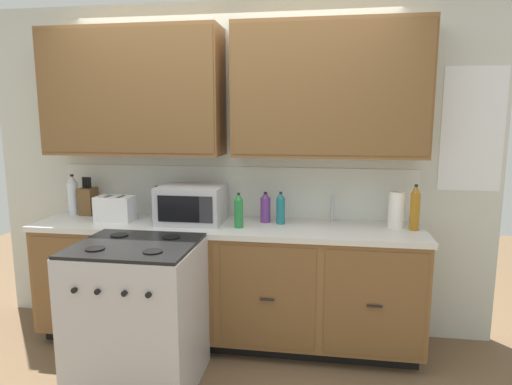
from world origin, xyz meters
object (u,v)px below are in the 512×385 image
(bottle_green, at_px, (239,211))
(bottle_violet, at_px, (265,207))
(bottle_amber, at_px, (415,208))
(bottle_teal, at_px, (281,208))
(paper_towel_roll, at_px, (397,210))
(microwave, at_px, (191,204))
(knife_block, at_px, (88,201))
(bottle_clear, at_px, (73,195))
(bottle_blue, at_px, (158,202))
(toaster, at_px, (115,208))
(stove_range, at_px, (138,314))

(bottle_green, bearing_deg, bottle_violet, 50.08)
(bottle_amber, distance_m, bottle_teal, 0.95)
(paper_towel_roll, distance_m, bottle_green, 1.14)
(microwave, xyz_separation_m, knife_block, (-0.92, 0.15, -0.02))
(microwave, height_order, bottle_clear, bottle_clear)
(microwave, height_order, bottle_blue, microwave)
(knife_block, xyz_separation_m, bottle_violet, (1.47, -0.05, -0.00))
(bottle_clear, distance_m, bottle_teal, 1.72)
(bottle_green, xyz_separation_m, bottle_amber, (1.24, 0.12, 0.03))
(toaster, height_order, bottle_green, bottle_green)
(bottle_blue, distance_m, bottle_amber, 1.96)
(bottle_violet, relative_size, bottle_teal, 0.96)
(bottle_amber, bearing_deg, bottle_clear, 177.38)
(bottle_blue, xyz_separation_m, bottle_teal, (1.00, -0.09, -0.00))
(toaster, distance_m, paper_towel_roll, 2.11)
(paper_towel_roll, bearing_deg, bottle_clear, 178.57)
(bottle_teal, bearing_deg, bottle_green, -150.04)
(microwave, height_order, toaster, microwave)
(bottle_blue, bearing_deg, bottle_teal, -5.19)
(paper_towel_roll, bearing_deg, bottle_blue, 177.56)
(stove_range, bearing_deg, microwave, 74.97)
(stove_range, xyz_separation_m, bottle_clear, (-0.88, 0.78, 0.62))
(paper_towel_roll, distance_m, bottle_amber, 0.13)
(microwave, distance_m, bottle_clear, 1.06)
(knife_block, distance_m, bottle_clear, 0.14)
(bottle_green, bearing_deg, paper_towel_roll, 8.98)
(stove_range, bearing_deg, bottle_violet, 45.78)
(bottle_amber, relative_size, bottle_teal, 1.35)
(bottle_green, height_order, bottle_amber, bottle_amber)
(bottle_green, relative_size, bottle_teal, 1.05)
(microwave, xyz_separation_m, bottle_clear, (-1.05, 0.15, 0.02))
(stove_range, relative_size, bottle_teal, 3.94)
(microwave, bearing_deg, bottle_blue, 154.15)
(knife_block, relative_size, bottle_amber, 0.95)
(bottle_violet, bearing_deg, microwave, -169.36)
(knife_block, bearing_deg, bottle_violet, -1.88)
(knife_block, height_order, bottle_amber, bottle_amber)
(knife_block, relative_size, bottle_teal, 1.28)
(paper_towel_roll, relative_size, bottle_teal, 1.08)
(toaster, relative_size, bottle_blue, 1.12)
(bottle_violet, bearing_deg, bottle_teal, -16.20)
(toaster, xyz_separation_m, bottle_green, (0.98, -0.07, 0.03))
(bottle_teal, bearing_deg, bottle_amber, -2.75)
(bottle_green, xyz_separation_m, bottle_clear, (-1.43, 0.24, 0.04))
(bottle_green, bearing_deg, bottle_clear, 170.43)
(paper_towel_roll, height_order, bottle_teal, paper_towel_roll)
(toaster, bearing_deg, bottle_green, -4.22)
(paper_towel_roll, height_order, bottle_clear, bottle_clear)
(knife_block, relative_size, paper_towel_roll, 1.19)
(stove_range, xyz_separation_m, bottle_violet, (0.72, 0.74, 0.57))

